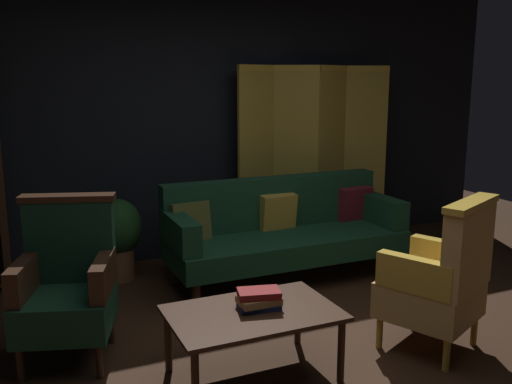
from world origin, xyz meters
TOP-DOWN VIEW (x-y plane):
  - ground_plane at (0.00, 0.00)m, footprint 10.00×10.00m
  - back_wall at (0.00, 2.45)m, footprint 7.20×0.10m
  - folding_screen at (1.26, 2.17)m, footprint 1.70×0.26m
  - velvet_couch at (0.55, 1.45)m, footprint 2.12×0.78m
  - coffee_table at (-0.40, -0.05)m, footprint 1.00×0.64m
  - armchair_gilt_accent at (0.86, -0.23)m, footprint 0.77×0.77m
  - armchair_wing_left at (-1.37, 0.66)m, footprint 0.73×0.73m
  - potted_plant at (-0.82, 1.99)m, footprint 0.44×0.44m
  - book_navy_cloth at (-0.35, -0.02)m, footprint 0.27×0.19m
  - book_tan_leather at (-0.35, -0.02)m, footprint 0.25×0.17m
  - book_red_leather at (-0.35, -0.02)m, footprint 0.28×0.21m

SIDE VIEW (x-z plane):
  - ground_plane at x=0.00m, z-range 0.00..0.00m
  - coffee_table at x=-0.40m, z-range 0.16..0.58m
  - potted_plant at x=-0.82m, z-range 0.05..0.78m
  - book_navy_cloth at x=-0.35m, z-range 0.42..0.45m
  - velvet_couch at x=0.55m, z-range 0.01..0.89m
  - book_tan_leather at x=-0.35m, z-range 0.45..0.49m
  - armchair_gilt_accent at x=0.86m, z-range -0.03..1.01m
  - armchair_wing_left at x=-1.37m, z-range -0.03..1.01m
  - book_red_leather at x=-0.35m, z-range 0.49..0.54m
  - folding_screen at x=1.26m, z-range 0.04..1.94m
  - back_wall at x=0.00m, z-range 0.00..2.80m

